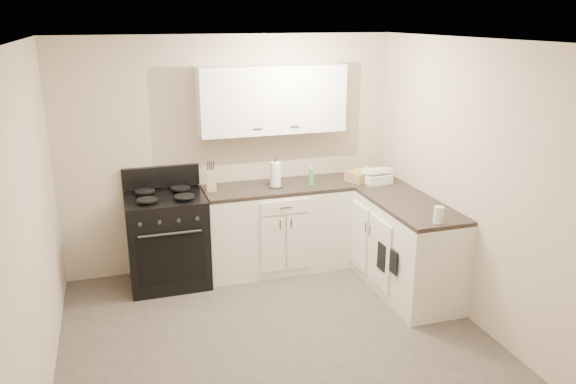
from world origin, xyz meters
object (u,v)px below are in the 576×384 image
object	(u,v)px
knife_block	(211,180)
countertop_grill	(376,178)
stove	(168,241)
wicker_basket	(362,175)
paper_towel	(276,175)

from	to	relation	value
knife_block	countertop_grill	world-z (taller)	knife_block
stove	wicker_basket	xyz separation A→B (m)	(2.14, -0.05, 0.54)
stove	knife_block	size ratio (longest dim) A/B	4.34
stove	wicker_basket	size ratio (longest dim) A/B	2.86
stove	countertop_grill	size ratio (longest dim) A/B	3.51
paper_towel	countertop_grill	xyz separation A→B (m)	(1.09, -0.17, -0.08)
knife_block	countertop_grill	size ratio (longest dim) A/B	0.81
knife_block	paper_towel	distance (m)	0.68
stove	paper_towel	world-z (taller)	paper_towel
stove	countertop_grill	xyz separation A→B (m)	(2.25, -0.17, 0.53)
paper_towel	wicker_basket	world-z (taller)	paper_towel
stove	paper_towel	bearing A→B (deg)	-0.19
stove	knife_block	world-z (taller)	knife_block
wicker_basket	stove	bearing A→B (deg)	178.66
knife_block	stove	bearing A→B (deg)	-166.60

